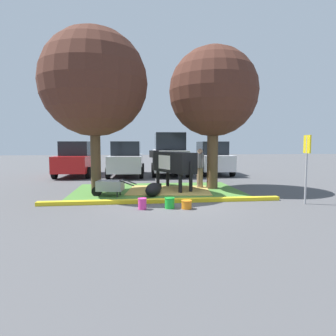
{
  "coord_description": "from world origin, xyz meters",
  "views": [
    {
      "loc": [
        -1.24,
        -9.15,
        1.9
      ],
      "look_at": [
        0.13,
        2.47,
        0.9
      ],
      "focal_mm": 30.71,
      "sensor_mm": 36.0,
      "label": 1
    }
  ],
  "objects_px": {
    "parking_sign": "(307,156)",
    "hatchback_white": "(212,158)",
    "cow_holstein": "(172,162)",
    "bucket_pink": "(142,203)",
    "sedan_red": "(77,159)",
    "wheelbarrow": "(110,186)",
    "suv_dark_grey": "(169,154)",
    "shade_tree_right": "(213,93)",
    "bucket_green": "(170,203)",
    "sedan_silver": "(127,159)",
    "person_handler": "(200,167)",
    "calf_lying": "(154,189)",
    "shade_tree_left": "(94,83)",
    "bucket_orange": "(187,204)"
  },
  "relations": [
    {
      "from": "parking_sign",
      "to": "hatchback_white",
      "type": "distance_m",
      "value": 9.15
    },
    {
      "from": "cow_holstein",
      "to": "bucket_pink",
      "type": "height_order",
      "value": "cow_holstein"
    },
    {
      "from": "bucket_pink",
      "to": "parking_sign",
      "type": "bearing_deg",
      "value": 1.6
    },
    {
      "from": "sedan_red",
      "to": "hatchback_white",
      "type": "relative_size",
      "value": 1.0
    },
    {
      "from": "wheelbarrow",
      "to": "hatchback_white",
      "type": "xyz_separation_m",
      "value": [
        5.7,
        7.13,
        0.6
      ]
    },
    {
      "from": "suv_dark_grey",
      "to": "shade_tree_right",
      "type": "bearing_deg",
      "value": -78.54
    },
    {
      "from": "hatchback_white",
      "to": "parking_sign",
      "type": "bearing_deg",
      "value": -86.76
    },
    {
      "from": "shade_tree_right",
      "to": "bucket_green",
      "type": "height_order",
      "value": "shade_tree_right"
    },
    {
      "from": "sedan_silver",
      "to": "parking_sign",
      "type": "bearing_deg",
      "value": -56.34
    },
    {
      "from": "sedan_red",
      "to": "hatchback_white",
      "type": "height_order",
      "value": "same"
    },
    {
      "from": "person_handler",
      "to": "parking_sign",
      "type": "xyz_separation_m",
      "value": [
        2.56,
        -3.54,
        0.61
      ]
    },
    {
      "from": "wheelbarrow",
      "to": "hatchback_white",
      "type": "height_order",
      "value": "hatchback_white"
    },
    {
      "from": "wheelbarrow",
      "to": "person_handler",
      "type": "bearing_deg",
      "value": 22.89
    },
    {
      "from": "calf_lying",
      "to": "cow_holstein",
      "type": "bearing_deg",
      "value": 57.39
    },
    {
      "from": "shade_tree_left",
      "to": "parking_sign",
      "type": "height_order",
      "value": "shade_tree_left"
    },
    {
      "from": "sedan_silver",
      "to": "wheelbarrow",
      "type": "bearing_deg",
      "value": -93.73
    },
    {
      "from": "parking_sign",
      "to": "bucket_pink",
      "type": "distance_m",
      "value": 5.29
    },
    {
      "from": "shade_tree_left",
      "to": "person_handler",
      "type": "relative_size",
      "value": 3.62
    },
    {
      "from": "bucket_pink",
      "to": "cow_holstein",
      "type": "bearing_deg",
      "value": 68.82
    },
    {
      "from": "calf_lying",
      "to": "bucket_orange",
      "type": "xyz_separation_m",
      "value": [
        0.82,
        -2.16,
        -0.11
      ]
    },
    {
      "from": "wheelbarrow",
      "to": "cow_holstein",
      "type": "bearing_deg",
      "value": 27.68
    },
    {
      "from": "shade_tree_left",
      "to": "bucket_orange",
      "type": "xyz_separation_m",
      "value": [
        2.95,
        -2.94,
        -3.99
      ]
    },
    {
      "from": "bucket_pink",
      "to": "bucket_green",
      "type": "bearing_deg",
      "value": 2.4
    },
    {
      "from": "bucket_orange",
      "to": "suv_dark_grey",
      "type": "bearing_deg",
      "value": 86.24
    },
    {
      "from": "bucket_orange",
      "to": "sedan_silver",
      "type": "xyz_separation_m",
      "value": [
        -1.95,
        8.91,
        0.85
      ]
    },
    {
      "from": "wheelbarrow",
      "to": "sedan_silver",
      "type": "distance_m",
      "value": 6.73
    },
    {
      "from": "sedan_red",
      "to": "sedan_silver",
      "type": "bearing_deg",
      "value": -7.12
    },
    {
      "from": "shade_tree_left",
      "to": "wheelbarrow",
      "type": "relative_size",
      "value": 3.77
    },
    {
      "from": "cow_holstein",
      "to": "suv_dark_grey",
      "type": "relative_size",
      "value": 0.63
    },
    {
      "from": "calf_lying",
      "to": "parking_sign",
      "type": "bearing_deg",
      "value": -22.54
    },
    {
      "from": "shade_tree_right",
      "to": "person_handler",
      "type": "bearing_deg",
      "value": 157.53
    },
    {
      "from": "cow_holstein",
      "to": "bucket_green",
      "type": "bearing_deg",
      "value": -98.76
    },
    {
      "from": "parking_sign",
      "to": "bucket_orange",
      "type": "xyz_separation_m",
      "value": [
        -3.83,
        -0.23,
        -1.39
      ]
    },
    {
      "from": "suv_dark_grey",
      "to": "sedan_red",
      "type": "bearing_deg",
      "value": 179.36
    },
    {
      "from": "calf_lying",
      "to": "bucket_green",
      "type": "height_order",
      "value": "calf_lying"
    },
    {
      "from": "bucket_green",
      "to": "hatchback_white",
      "type": "height_order",
      "value": "hatchback_white"
    },
    {
      "from": "calf_lying",
      "to": "bucket_green",
      "type": "relative_size",
      "value": 4.12
    },
    {
      "from": "wheelbarrow",
      "to": "bucket_orange",
      "type": "xyz_separation_m",
      "value": [
        2.39,
        -2.22,
        -0.25
      ]
    },
    {
      "from": "calf_lying",
      "to": "sedan_red",
      "type": "distance_m",
      "value": 8.2
    },
    {
      "from": "parking_sign",
      "to": "hatchback_white",
      "type": "xyz_separation_m",
      "value": [
        -0.52,
        9.12,
        -0.54
      ]
    },
    {
      "from": "bucket_green",
      "to": "sedan_red",
      "type": "bearing_deg",
      "value": 115.38
    },
    {
      "from": "sedan_red",
      "to": "calf_lying",
      "type": "bearing_deg",
      "value": -60.6
    },
    {
      "from": "shade_tree_left",
      "to": "sedan_silver",
      "type": "distance_m",
      "value": 6.82
    },
    {
      "from": "cow_holstein",
      "to": "hatchback_white",
      "type": "distance_m",
      "value": 6.71
    },
    {
      "from": "hatchback_white",
      "to": "shade_tree_right",
      "type": "bearing_deg",
      "value": -105.12
    },
    {
      "from": "wheelbarrow",
      "to": "bucket_orange",
      "type": "relative_size",
      "value": 5.06
    },
    {
      "from": "parking_sign",
      "to": "sedan_red",
      "type": "height_order",
      "value": "parking_sign"
    },
    {
      "from": "shade_tree_right",
      "to": "sedan_silver",
      "type": "bearing_deg",
      "value": 124.7
    },
    {
      "from": "sedan_red",
      "to": "person_handler",
      "type": "bearing_deg",
      "value": -42.1
    },
    {
      "from": "shade_tree_right",
      "to": "person_handler",
      "type": "xyz_separation_m",
      "value": [
        -0.48,
        0.2,
        -3.08
      ]
    }
  ]
}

